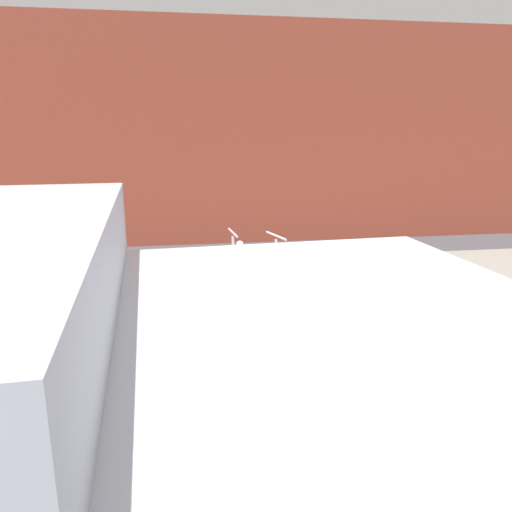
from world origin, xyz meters
TOP-DOWN VIEW (x-y plane):
  - ground_plane at (0.00, 0.00)m, footprint 80.00×80.00m
  - sidewalk_slab at (0.00, 1.75)m, footprint 36.00×3.50m
  - brick_building_wall at (0.00, 5.20)m, footprint 36.00×0.50m
  - motorcycle_red at (-1.67, 1.19)m, footprint 2.01×0.58m
  - motorcycle_green at (0.41, 1.16)m, footprint 1.96×0.79m

SIDE VIEW (x-z plane):
  - ground_plane at x=0.00m, z-range 0.00..0.00m
  - sidewalk_slab at x=0.00m, z-range 0.00..0.01m
  - motorcycle_red at x=-1.67m, z-range -0.12..0.91m
  - motorcycle_green at x=0.41m, z-range -0.12..0.91m
  - brick_building_wall at x=0.00m, z-range 0.00..4.69m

